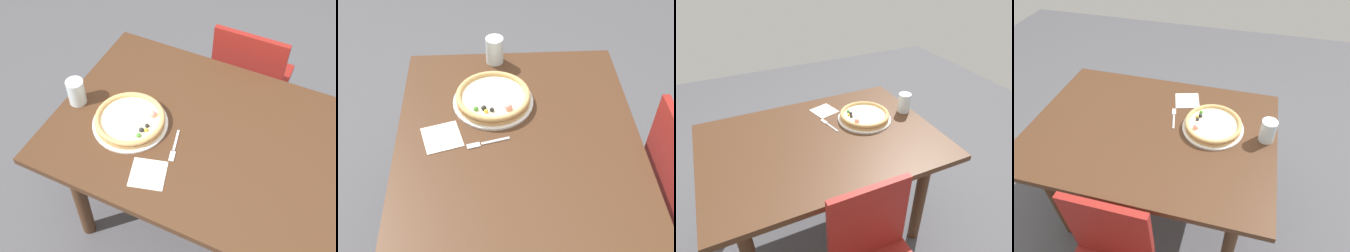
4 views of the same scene
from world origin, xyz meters
The scene contains 8 objects.
ground_plane centered at (0.00, 0.00, 0.00)m, with size 6.00×6.00×0.00m, color #4C4C51.
dining_table centered at (0.00, 0.00, 0.63)m, with size 1.32×0.93×0.75m.
chair_near centered at (0.00, -0.68, 0.48)m, with size 0.40×0.40×0.88m.
plate centered at (0.32, 0.09, 0.75)m, with size 0.33×0.33×0.01m, color white.
pizza centered at (0.32, 0.09, 0.78)m, with size 0.31×0.31×0.05m.
fork centered at (0.09, 0.13, 0.75)m, with size 0.05×0.16×0.00m.
drinking_glass centered at (0.60, 0.07, 0.81)m, with size 0.08×0.08×0.12m, color silver.
napkin centered at (0.13, 0.29, 0.75)m, with size 0.14×0.14×0.00m, color white.
Camera 1 is at (-0.36, 1.12, 2.18)m, focal length 46.09 mm.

